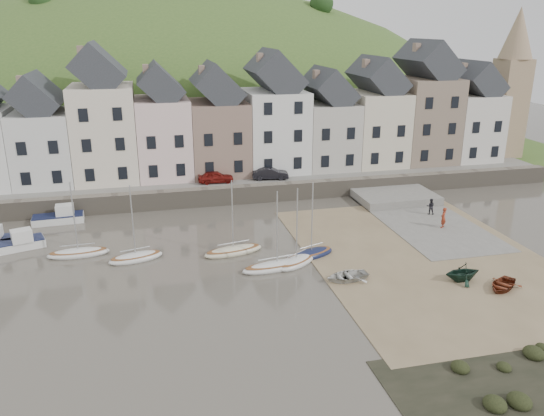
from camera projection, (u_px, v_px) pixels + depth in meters
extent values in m
plane|color=#453F36|center=(291.00, 271.00, 40.20)|extent=(160.00, 160.00, 0.00)
cube|color=#3B5923|center=(225.00, 161.00, 69.45)|extent=(90.00, 30.00, 1.50)
cube|color=slate|center=(241.00, 179.00, 58.60)|extent=(70.00, 7.00, 0.10)
cube|color=slate|center=(247.00, 194.00, 55.58)|extent=(70.00, 1.20, 1.80)
cube|color=#786549|center=(425.00, 257.00, 42.60)|extent=(18.00, 26.00, 0.06)
cube|color=slate|center=(422.00, 219.00, 50.83)|extent=(8.00, 18.00, 0.12)
ellipsoid|color=#3B5923|center=(179.00, 226.00, 100.18)|extent=(134.40, 84.00, 84.00)
cylinder|color=#382619|center=(45.00, 20.00, 73.85)|extent=(0.50, 0.50, 3.00)
sphere|color=#213D19|center=(42.00, 1.00, 73.04)|extent=(3.60, 3.60, 3.60)
cylinder|color=#382619|center=(149.00, 21.00, 80.59)|extent=(0.50, 0.50, 3.00)
sphere|color=#213D19|center=(148.00, 3.00, 79.79)|extent=(3.60, 3.60, 3.60)
cylinder|color=#382619|center=(244.00, 21.00, 81.80)|extent=(0.50, 0.50, 3.00)
sphere|color=#213D19|center=(243.00, 3.00, 81.00)|extent=(3.60, 3.60, 3.60)
cylinder|color=#382619|center=(321.00, 21.00, 83.50)|extent=(0.50, 0.50, 3.00)
sphere|color=#213D19|center=(322.00, 3.00, 82.70)|extent=(3.60, 3.60, 3.60)
cube|color=silver|center=(45.00, 148.00, 56.26)|extent=(5.80, 8.00, 7.50)
cube|color=gray|center=(21.00, 83.00, 53.79)|extent=(0.60, 0.90, 1.40)
cube|color=beige|center=(105.00, 133.00, 57.20)|extent=(6.40, 8.00, 10.00)
cube|color=gray|center=(81.00, 53.00, 54.20)|extent=(0.60, 0.90, 1.40)
cube|color=beige|center=(164.00, 138.00, 58.76)|extent=(5.60, 8.00, 8.50)
cube|color=gray|center=(146.00, 71.00, 56.18)|extent=(0.60, 0.90, 1.40)
cube|color=#816759|center=(218.00, 138.00, 60.14)|extent=(6.20, 8.00, 8.00)
cube|color=gray|center=(202.00, 72.00, 57.51)|extent=(0.60, 0.90, 1.40)
cube|color=silver|center=(274.00, 131.00, 61.38)|extent=(6.60, 8.00, 9.00)
cube|color=gray|center=(260.00, 60.00, 58.51)|extent=(0.60, 0.90, 1.40)
cube|color=#B3ADA3|center=(326.00, 135.00, 62.99)|extent=(5.80, 8.00, 7.50)
cube|color=gray|center=(316.00, 76.00, 60.53)|extent=(0.60, 0.90, 1.40)
cube|color=beige|center=(374.00, 128.00, 64.13)|extent=(6.00, 8.00, 8.50)
cube|color=gray|center=(366.00, 65.00, 61.46)|extent=(0.60, 0.90, 1.40)
cube|color=#7E6C5B|center=(423.00, 120.00, 65.25)|extent=(6.40, 8.00, 10.00)
cube|color=gray|center=(416.00, 49.00, 62.26)|extent=(0.60, 0.90, 1.40)
cube|color=beige|center=(467.00, 126.00, 66.92)|extent=(5.80, 8.00, 8.00)
cube|color=gray|center=(463.00, 69.00, 64.37)|extent=(0.60, 0.90, 1.40)
cube|color=#997F60|center=(508.00, 108.00, 67.45)|extent=(3.50, 3.50, 12.00)
cone|color=#997F60|center=(518.00, 33.00, 64.56)|extent=(4.00, 4.00, 6.00)
ellipsoid|color=silver|center=(79.00, 253.00, 42.84)|extent=(4.83, 1.69, 0.84)
ellipsoid|color=brown|center=(78.00, 251.00, 42.77)|extent=(4.44, 1.54, 0.20)
cylinder|color=#B2B5B7|center=(74.00, 217.00, 41.84)|extent=(0.10, 0.10, 5.60)
cylinder|color=#B2B5B7|center=(77.00, 245.00, 42.60)|extent=(2.63, 0.19, 0.08)
ellipsoid|color=silver|center=(136.00, 258.00, 42.02)|extent=(4.46, 2.49, 0.84)
ellipsoid|color=brown|center=(136.00, 255.00, 41.95)|extent=(4.10, 2.28, 0.20)
cylinder|color=#B2B5B7|center=(133.00, 221.00, 41.03)|extent=(0.10, 0.10, 5.60)
cylinder|color=#B2B5B7|center=(135.00, 249.00, 41.78)|extent=(2.27, 0.65, 0.08)
ellipsoid|color=beige|center=(233.00, 251.00, 43.25)|extent=(5.09, 2.46, 0.84)
ellipsoid|color=brown|center=(233.00, 249.00, 43.18)|extent=(4.68, 2.24, 0.20)
cylinder|color=#B2B5B7|center=(232.00, 215.00, 42.25)|extent=(0.10, 0.10, 5.60)
cylinder|color=#B2B5B7|center=(233.00, 243.00, 43.01)|extent=(2.65, 0.62, 0.08)
ellipsoid|color=silver|center=(296.00, 262.00, 41.26)|extent=(4.01, 3.37, 0.84)
ellipsoid|color=brown|center=(296.00, 260.00, 41.19)|extent=(3.68, 3.08, 0.20)
cylinder|color=#B2B5B7|center=(297.00, 224.00, 40.26)|extent=(0.10, 0.10, 5.60)
cylinder|color=#B2B5B7|center=(297.00, 253.00, 41.02)|extent=(1.79, 1.23, 0.08)
ellipsoid|color=silver|center=(277.00, 266.00, 40.56)|extent=(5.70, 2.36, 0.84)
ellipsoid|color=brown|center=(277.00, 264.00, 40.49)|extent=(5.24, 2.15, 0.20)
cylinder|color=#B2B5B7|center=(277.00, 228.00, 39.56)|extent=(0.10, 0.10, 5.60)
cylinder|color=#B2B5B7|center=(277.00, 257.00, 40.32)|extent=(3.02, 0.56, 0.08)
ellipsoid|color=#12193B|center=(311.00, 254.00, 42.68)|extent=(4.31, 2.78, 0.84)
ellipsoid|color=brown|center=(311.00, 252.00, 42.60)|extent=(3.96, 2.54, 0.20)
cylinder|color=#B2B5B7|center=(312.00, 217.00, 41.68)|extent=(0.10, 0.10, 5.60)
cylinder|color=#B2B5B7|center=(311.00, 246.00, 42.43)|extent=(2.12, 0.83, 0.08)
cube|color=silver|center=(15.00, 245.00, 44.07)|extent=(4.75, 3.01, 0.70)
cube|color=#12193B|center=(15.00, 241.00, 43.95)|extent=(4.68, 3.03, 0.08)
cube|color=silver|center=(22.00, 236.00, 43.74)|extent=(1.85, 1.63, 1.00)
cube|color=silver|center=(58.00, 219.00, 50.01)|extent=(4.62, 2.01, 0.70)
cube|color=#12193B|center=(58.00, 215.00, 49.89)|extent=(4.53, 2.06, 0.08)
cube|color=silver|center=(65.00, 210.00, 49.84)|extent=(1.66, 1.31, 1.00)
imported|color=silver|center=(347.00, 276.00, 38.61)|extent=(3.36, 2.56, 0.65)
imported|color=black|center=(462.00, 272.00, 38.35)|extent=(2.70, 2.35, 1.39)
imported|color=maroon|center=(503.00, 285.00, 37.34)|extent=(3.55, 3.36, 0.60)
imported|color=maroon|center=(443.00, 218.00, 48.29)|extent=(0.81, 0.79, 1.88)
imported|color=black|center=(431.00, 206.00, 51.76)|extent=(0.93, 0.85, 1.56)
imported|color=maroon|center=(216.00, 177.00, 56.82)|extent=(3.73, 1.56, 1.26)
imported|color=black|center=(270.00, 173.00, 58.11)|extent=(4.04, 1.96, 1.28)
cube|color=black|center=(514.00, 377.00, 28.12)|extent=(14.00, 6.00, 0.05)
ellipsoid|color=black|center=(519.00, 401.00, 25.97)|extent=(1.15, 1.27, 0.75)
ellipsoid|color=black|center=(460.00, 367.00, 28.61)|extent=(0.98, 1.08, 0.64)
ellipsoid|color=black|center=(495.00, 404.00, 25.78)|extent=(1.11, 1.22, 0.72)
ellipsoid|color=black|center=(542.00, 347.00, 30.47)|extent=(0.67, 0.74, 0.44)
ellipsoid|color=black|center=(534.00, 353.00, 29.78)|extent=(1.13, 1.24, 0.73)
ellipsoid|color=black|center=(504.00, 367.00, 28.69)|extent=(0.76, 0.84, 0.50)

